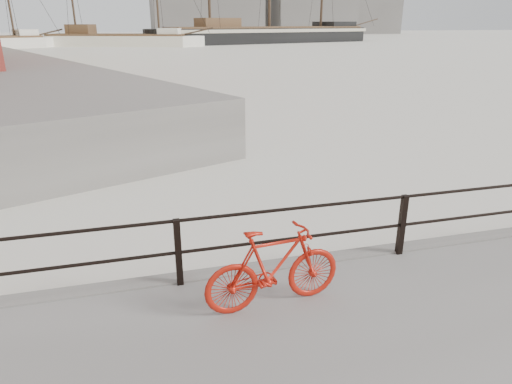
{
  "coord_description": "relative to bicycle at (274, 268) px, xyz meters",
  "views": [
    {
      "loc": [
        -3.93,
        -5.86,
        3.85
      ],
      "look_at": [
        -1.94,
        1.5,
        1.0
      ],
      "focal_mm": 32.0,
      "sensor_mm": 36.0,
      "label": 1
    }
  ],
  "objects": [
    {
      "name": "ground",
      "position": [
        2.37,
        0.98,
        -0.9
      ],
      "size": [
        400.0,
        400.0,
        0.0
      ],
      "primitive_type": "plane",
      "color": "white",
      "rests_on": "ground"
    },
    {
      "name": "guardrail",
      "position": [
        2.37,
        0.83,
        -0.05
      ],
      "size": [
        28.0,
        0.1,
        1.0
      ],
      "primitive_type": null,
      "color": "black",
      "rests_on": "promenade"
    },
    {
      "name": "bicycle",
      "position": [
        0.0,
        0.0,
        0.0
      ],
      "size": [
        1.85,
        0.44,
        1.11
      ],
      "primitive_type": "imported",
      "rotation": [
        0.0,
        0.0,
        0.09
      ],
      "color": "red",
      "rests_on": "promenade"
    },
    {
      "name": "barque_black",
      "position": [
        25.63,
        85.49,
        -0.9
      ],
      "size": [
        59.21,
        33.58,
        32.12
      ],
      "primitive_type": null,
      "rotation": [
        0.0,
        0.0,
        0.29
      ],
      "color": "black",
      "rests_on": "ground"
    },
    {
      "name": "schooner_mid",
      "position": [
        -2.81,
        79.42,
        -0.9
      ],
      "size": [
        33.98,
        22.81,
        22.34
      ],
      "primitive_type": null,
      "rotation": [
        0.0,
        0.0,
        -0.33
      ],
      "color": "white",
      "rests_on": "ground"
    },
    {
      "name": "industrial_west",
      "position": [
        22.37,
        140.98,
        8.1
      ],
      "size": [
        32.0,
        18.0,
        18.0
      ],
      "primitive_type": "cube",
      "color": "gray",
      "rests_on": "ground"
    },
    {
      "name": "industrial_east",
      "position": [
        80.37,
        150.98,
        6.1
      ],
      "size": [
        20.0,
        16.0,
        14.0
      ],
      "primitive_type": "cube",
      "color": "gray",
      "rests_on": "ground"
    }
  ]
}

